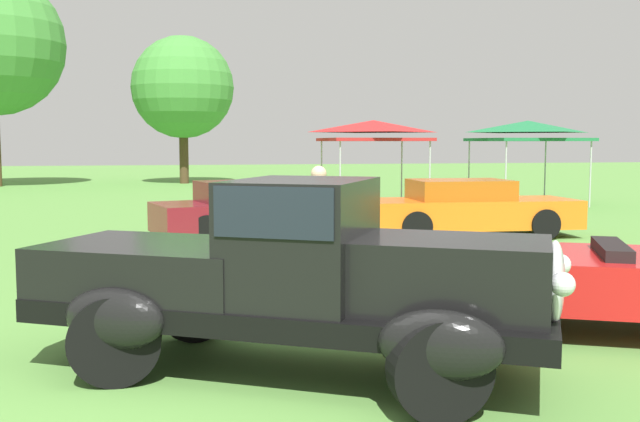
{
  "coord_description": "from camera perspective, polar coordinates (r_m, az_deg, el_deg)",
  "views": [
    {
      "loc": [
        -0.64,
        -5.81,
        2.02
      ],
      "look_at": [
        1.04,
        2.61,
        1.2
      ],
      "focal_mm": 40.89,
      "sensor_mm": 36.0,
      "label": 1
    }
  ],
  "objects": [
    {
      "name": "show_car_orange",
      "position": [
        15.86,
        11.39,
        0.18
      ],
      "size": [
        4.64,
        1.83,
        1.22
      ],
      "color": "orange",
      "rests_on": "ground_plane"
    },
    {
      "name": "treeline_center",
      "position": [
        36.44,
        -10.69,
        9.48
      ],
      "size": [
        4.94,
        4.94,
        7.15
      ],
      "color": "#47331E",
      "rests_on": "ground_plane"
    },
    {
      "name": "spectator_between_cars",
      "position": [
        10.2,
        -0.1,
        -0.8
      ],
      "size": [
        0.46,
        0.43,
        1.69
      ],
      "color": "#9E998E",
      "rests_on": "ground_plane"
    },
    {
      "name": "show_car_burgundy",
      "position": [
        15.08,
        -5.58,
        -0.01
      ],
      "size": [
        4.16,
        2.59,
        1.22
      ],
      "color": "maroon",
      "rests_on": "ground_plane"
    },
    {
      "name": "canopy_tent_left_field",
      "position": [
        23.21,
        4.2,
        6.4
      ],
      "size": [
        3.09,
        3.09,
        2.71
      ],
      "color": "#B7B7BC",
      "rests_on": "ground_plane"
    },
    {
      "name": "ground_plane",
      "position": [
        6.19,
        -4.9,
        -13.64
      ],
      "size": [
        120.0,
        120.0,
        0.0
      ],
      "primitive_type": "plane",
      "color": "#568C3D"
    },
    {
      "name": "canopy_tent_center_field",
      "position": [
        24.57,
        15.96,
        6.15
      ],
      "size": [
        3.13,
        3.13,
        2.71
      ],
      "color": "#B7B7BC",
      "rests_on": "ground_plane"
    },
    {
      "name": "feature_pickup_truck",
      "position": [
        6.32,
        -2.17,
        -5.05
      ],
      "size": [
        4.64,
        3.4,
        1.7
      ],
      "color": "black",
      "rests_on": "ground_plane"
    }
  ]
}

